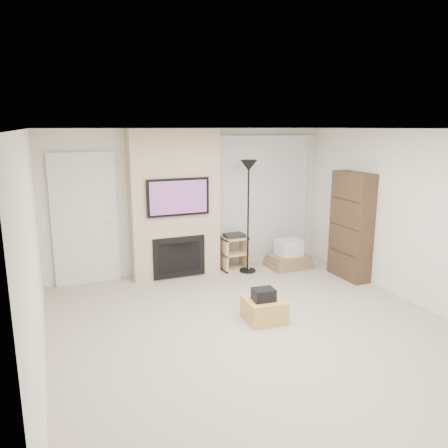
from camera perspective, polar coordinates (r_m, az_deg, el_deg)
name	(u,v)px	position (r m, az deg, el deg)	size (l,w,h in m)	color
floor	(260,333)	(5.65, 4.77, -13.97)	(5.00, 5.50, 0.00)	#B8A993
ceiling	(264,129)	(5.06, 5.30, 12.27)	(5.00, 5.50, 0.00)	white
wall_back	(191,201)	(7.71, -4.39, 3.05)	(5.00, 2.50, 0.00)	silver
wall_left	(35,260)	(4.67, -23.51, -4.33)	(5.50, 2.50, 0.00)	silver
wall_right	(421,220)	(6.72, 24.33, 0.54)	(5.50, 2.50, 0.00)	silver
hvac_vent	(263,129)	(5.95, 5.15, 12.29)	(0.35, 0.18, 0.01)	silver
ottoman	(264,309)	(5.93, 5.27, -11.06)	(0.50, 0.50, 0.30)	tan
black_bag	(264,295)	(5.80, 5.20, -9.17)	(0.28, 0.22, 0.16)	black
fireplace_wall	(175,205)	(7.41, -6.46, 2.52)	(1.50, 0.47, 2.50)	#C9B08D
entry_door	(85,220)	(7.37, -17.70, 0.49)	(1.02, 0.11, 2.14)	silver
vertical_blinds	(263,195)	(8.19, 5.08, 3.77)	(1.98, 0.10, 2.37)	silver
floor_lamp	(249,185)	(7.49, 3.22, 5.15)	(0.29, 0.29, 1.97)	black
av_stand	(234,251)	(7.86, 1.32, -3.50)	(0.45, 0.38, 0.66)	#DCB87D
box_stack	(289,257)	(8.11, 8.44, -4.24)	(0.78, 0.60, 0.51)	#946D50
bookshelf	(351,226)	(7.61, 16.27, -0.24)	(0.30, 0.80, 1.80)	#382818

